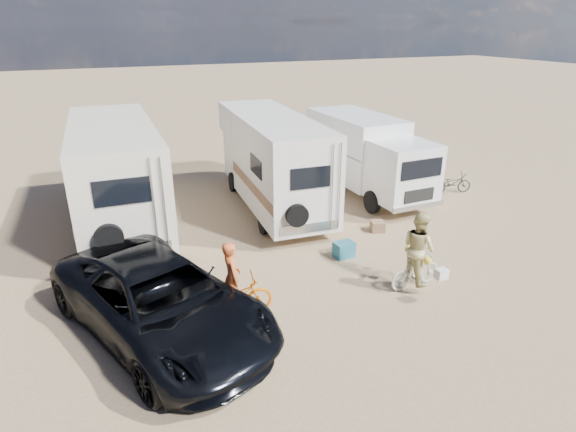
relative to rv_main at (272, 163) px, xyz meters
name	(u,v)px	position (x,y,z in m)	size (l,w,h in m)	color
ground	(370,308)	(-0.38, -7.17, -1.67)	(140.00, 140.00, 0.00)	tan
rv_main	(272,163)	(0.00, 0.00, 0.00)	(2.21, 7.32, 3.34)	white
rv_left	(117,176)	(-5.24, 0.52, 0.02)	(2.54, 7.60, 3.38)	beige
box_truck	(368,157)	(3.98, -0.04, -0.19)	(2.19, 6.37, 2.96)	white
dark_suv	(160,300)	(-5.08, -6.17, -0.84)	(2.76, 5.98, 1.66)	black
bike_man	(233,297)	(-3.46, -6.15, -1.18)	(0.65, 1.85, 0.97)	#D05C00
bike_woman	(416,271)	(1.22, -6.77, -1.21)	(0.43, 1.52, 0.91)	#B8BA9F
rider_man	(232,284)	(-3.46, -6.15, -0.82)	(0.62, 0.41, 1.70)	#CD5826
rider_woman	(418,254)	(1.22, -6.77, -0.73)	(0.92, 0.71, 1.88)	#D0C47E
bike_parked	(452,183)	(7.11, -1.43, -1.26)	(0.54, 1.56, 0.82)	#272A27
cooler	(344,250)	(0.39, -4.57, -1.45)	(0.56, 0.41, 0.45)	#24657D
crate	(378,226)	(2.31, -3.42, -1.50)	(0.42, 0.42, 0.34)	brown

